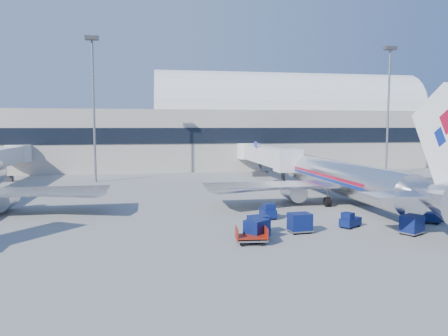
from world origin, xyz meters
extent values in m
plane|color=gray|center=(0.00, 0.00, 0.00)|extent=(260.00, 260.00, 0.00)
cube|color=#B2AA9E|center=(-25.00, 56.00, 6.00)|extent=(170.00, 28.00, 12.00)
cube|color=black|center=(-25.00, 42.05, 7.00)|extent=(170.00, 0.40, 3.00)
cylinder|color=silver|center=(20.00, 56.00, 12.00)|extent=(60.00, 18.00, 18.00)
cylinder|color=silver|center=(10.00, 6.00, 2.90)|extent=(3.80, 28.00, 3.80)
sphere|color=silver|center=(10.00, 20.00, 2.90)|extent=(3.72, 3.72, 3.72)
cone|color=silver|center=(10.00, -11.00, 3.30)|extent=(3.80, 6.00, 3.80)
cube|color=maroon|center=(10.00, 7.00, 3.15)|extent=(3.85, 20.16, 0.32)
cube|color=navy|center=(10.00, 7.00, 2.78)|extent=(3.85, 20.16, 0.32)
cube|color=white|center=(10.00, -11.50, 7.70)|extent=(0.35, 7.79, 8.74)
cube|color=silver|center=(10.00, -10.50, 3.50)|extent=(11.00, 3.00, 0.18)
cube|color=silver|center=(10.00, 5.00, 2.30)|extent=(32.00, 5.00, 0.28)
cylinder|color=#B7B7BC|center=(4.50, 6.50, 1.35)|extent=(2.10, 3.80, 2.10)
cylinder|color=#B7B7BC|center=(15.50, 6.50, 1.35)|extent=(2.10, 3.80, 2.10)
cylinder|color=black|center=(10.00, 17.00, 0.45)|extent=(0.40, 0.90, 0.90)
cylinder|color=#B7B7BC|center=(-26.50, 6.50, 1.35)|extent=(2.10, 3.80, 2.10)
cube|color=silver|center=(7.60, 30.00, 4.00)|extent=(2.70, 24.00, 2.70)
cube|color=silver|center=(7.60, 17.80, 4.00)|extent=(3.40, 3.20, 3.20)
cylinder|color=silver|center=(7.60, 41.50, 4.00)|extent=(4.40, 4.40, 3.00)
cube|color=#2D2D30|center=(7.60, 20.00, 1.80)|extent=(0.50, 0.50, 3.00)
cube|color=#2D2D30|center=(7.60, 20.00, 0.45)|extent=(2.60, 1.00, 0.90)
cube|color=#2D2D30|center=(7.60, 33.00, 1.80)|extent=(0.50, 0.50, 3.00)
cube|color=#2D2D30|center=(7.60, 33.00, 0.45)|extent=(2.60, 1.00, 0.90)
cube|color=#1B2397|center=(6.00, 30.00, 5.80)|extent=(0.12, 1.40, 0.90)
cylinder|color=silver|center=(-34.40, 41.50, 4.00)|extent=(4.40, 4.40, 3.00)
cube|color=#2D2D30|center=(-34.40, 33.00, 1.80)|extent=(0.50, 0.50, 3.00)
cube|color=#2D2D30|center=(-34.40, 33.00, 0.45)|extent=(2.60, 1.00, 0.90)
cylinder|color=slate|center=(-20.00, 30.00, 11.00)|extent=(0.36, 0.36, 22.00)
cube|color=#2D2D30|center=(-20.00, 30.00, 22.30)|extent=(2.00, 1.20, 0.60)
cylinder|color=slate|center=(30.00, 30.00, 11.00)|extent=(0.36, 0.36, 22.00)
cube|color=#2D2D30|center=(30.00, 30.00, 22.30)|extent=(2.00, 1.20, 0.60)
cube|color=#9E9E96|center=(18.00, 2.00, 0.45)|extent=(3.00, 0.55, 0.90)
cube|color=#091449|center=(5.33, -6.09, 0.50)|extent=(2.32, 2.03, 0.68)
cube|color=#091449|center=(4.96, -6.34, 1.05)|extent=(1.18, 1.21, 0.64)
cylinder|color=black|center=(5.71, -5.35, 0.25)|extent=(0.53, 0.45, 0.51)
cube|color=#091449|center=(12.92, -5.65, 0.58)|extent=(2.73, 2.27, 0.80)
cube|color=#091449|center=(12.46, -5.38, 1.22)|extent=(1.36, 1.40, 0.74)
cylinder|color=black|center=(13.90, -5.65, 0.30)|extent=(0.63, 0.50, 0.60)
cube|color=#091449|center=(-0.68, -1.07, 0.55)|extent=(1.16, 2.31, 0.75)
cube|color=#091449|center=(-0.68, -1.58, 1.16)|extent=(1.01, 0.91, 0.70)
cylinder|color=black|center=(-1.13, -0.27, 0.28)|extent=(0.22, 0.56, 0.56)
cube|color=#091449|center=(0.29, -7.19, 0.93)|extent=(1.87, 1.52, 1.42)
cube|color=slate|center=(0.29, -7.19, 0.22)|extent=(1.98, 1.57, 0.10)
cylinder|color=black|center=(0.93, -6.60, 0.20)|extent=(0.40, 0.19, 0.39)
cube|color=#091449|center=(-3.14, -6.87, 0.85)|extent=(1.83, 1.56, 1.30)
cube|color=slate|center=(-3.14, -6.87, 0.20)|extent=(1.93, 1.62, 0.09)
cylinder|color=black|center=(-2.63, -6.26, 0.18)|extent=(0.38, 0.21, 0.36)
cube|color=#091449|center=(-3.82, -8.88, 0.92)|extent=(2.22, 2.16, 1.41)
cube|color=slate|center=(-3.82, -8.88, 0.21)|extent=(2.33, 2.26, 0.10)
cylinder|color=black|center=(-3.63, -8.04, 0.19)|extent=(0.40, 0.37, 0.39)
cube|color=#091449|center=(9.10, -9.34, 0.90)|extent=(2.13, 1.98, 1.37)
cube|color=slate|center=(9.10, -9.34, 0.21)|extent=(2.24, 2.07, 0.09)
cylinder|color=black|center=(9.43, -8.57, 0.19)|extent=(0.41, 0.31, 0.38)
cube|color=#091449|center=(15.45, -4.98, 0.96)|extent=(1.93, 1.56, 1.47)
cube|color=slate|center=(15.45, -4.98, 0.22)|extent=(2.04, 1.62, 0.10)
cylinder|color=black|center=(16.11, -4.36, 0.20)|extent=(0.42, 0.19, 0.40)
cube|color=slate|center=(-4.48, -9.85, 0.37)|extent=(2.46, 1.80, 0.13)
cube|color=maroon|center=(-4.48, -9.85, 0.58)|extent=(2.47, 1.85, 0.08)
cylinder|color=black|center=(-3.69, -9.34, 0.21)|extent=(0.44, 0.21, 0.42)
camera|label=1|loc=(-12.18, -40.98, 8.80)|focal=35.00mm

